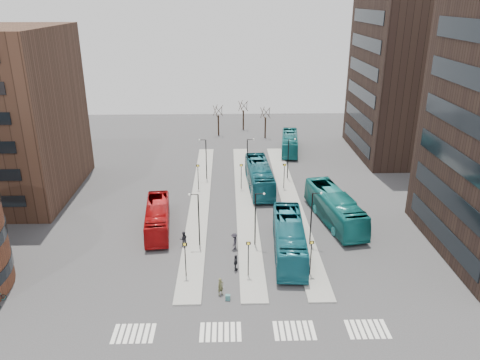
{
  "coord_description": "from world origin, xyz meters",
  "views": [
    {
      "loc": [
        -0.28,
        -26.79,
        25.27
      ],
      "look_at": [
        1.17,
        24.95,
        5.0
      ],
      "focal_mm": 35.0,
      "sensor_mm": 36.0,
      "label": 1
    }
  ],
  "objects_px": {
    "teal_bus_b": "(259,176)",
    "red_bus": "(158,218)",
    "traveller": "(221,287)",
    "suitcase": "(228,298)",
    "commuter_b": "(236,263)",
    "commuter_c": "(234,241)",
    "commuter_a": "(184,239)",
    "teal_bus_c": "(335,207)",
    "teal_bus_a": "(289,239)",
    "teal_bus_d": "(290,143)"
  },
  "relations": [
    {
      "from": "red_bus",
      "to": "traveller",
      "type": "bearing_deg",
      "value": -66.42
    },
    {
      "from": "teal_bus_b",
      "to": "commuter_b",
      "type": "relative_size",
      "value": 7.67
    },
    {
      "from": "teal_bus_b",
      "to": "commuter_c",
      "type": "xyz_separation_m",
      "value": [
        -3.81,
        -17.09,
        -0.87
      ]
    },
    {
      "from": "commuter_b",
      "to": "commuter_c",
      "type": "bearing_deg",
      "value": 12.47
    },
    {
      "from": "teal_bus_d",
      "to": "suitcase",
      "type": "bearing_deg",
      "value": -97.15
    },
    {
      "from": "traveller",
      "to": "commuter_a",
      "type": "xyz_separation_m",
      "value": [
        -4.09,
        8.91,
        0.06
      ]
    },
    {
      "from": "commuter_b",
      "to": "teal_bus_b",
      "type": "bearing_deg",
      "value": 1.64
    },
    {
      "from": "red_bus",
      "to": "commuter_a",
      "type": "distance_m",
      "value": 5.39
    },
    {
      "from": "red_bus",
      "to": "commuter_c",
      "type": "bearing_deg",
      "value": -34.68
    },
    {
      "from": "commuter_c",
      "to": "teal_bus_d",
      "type": "bearing_deg",
      "value": 173.02
    },
    {
      "from": "teal_bus_b",
      "to": "red_bus",
      "type": "bearing_deg",
      "value": -138.46
    },
    {
      "from": "teal_bus_d",
      "to": "commuter_c",
      "type": "distance_m",
      "value": 35.38
    },
    {
      "from": "red_bus",
      "to": "teal_bus_a",
      "type": "distance_m",
      "value": 15.7
    },
    {
      "from": "suitcase",
      "to": "commuter_a",
      "type": "distance_m",
      "value": 10.88
    },
    {
      "from": "teal_bus_b",
      "to": "traveller",
      "type": "relative_size",
      "value": 7.64
    },
    {
      "from": "teal_bus_b",
      "to": "traveller",
      "type": "xyz_separation_m",
      "value": [
        -5.2,
        -25.35,
        -0.95
      ]
    },
    {
      "from": "teal_bus_b",
      "to": "traveller",
      "type": "distance_m",
      "value": 25.9
    },
    {
      "from": "traveller",
      "to": "suitcase",
      "type": "bearing_deg",
      "value": -87.47
    },
    {
      "from": "suitcase",
      "to": "red_bus",
      "type": "height_order",
      "value": "red_bus"
    },
    {
      "from": "teal_bus_a",
      "to": "commuter_b",
      "type": "bearing_deg",
      "value": -147.62
    },
    {
      "from": "traveller",
      "to": "commuter_a",
      "type": "bearing_deg",
      "value": 80.46
    },
    {
      "from": "teal_bus_a",
      "to": "suitcase",
      "type": "bearing_deg",
      "value": -125.15
    },
    {
      "from": "teal_bus_a",
      "to": "commuter_a",
      "type": "bearing_deg",
      "value": 174.65
    },
    {
      "from": "red_bus",
      "to": "commuter_c",
      "type": "height_order",
      "value": "red_bus"
    },
    {
      "from": "commuter_b",
      "to": "suitcase",
      "type": "bearing_deg",
      "value": -177.68
    },
    {
      "from": "teal_bus_d",
      "to": "commuter_c",
      "type": "bearing_deg",
      "value": -99.65
    },
    {
      "from": "teal_bus_d",
      "to": "commuter_a",
      "type": "height_order",
      "value": "teal_bus_d"
    },
    {
      "from": "commuter_c",
      "to": "teal_bus_b",
      "type": "bearing_deg",
      "value": 177.28
    },
    {
      "from": "teal_bus_b",
      "to": "commuter_c",
      "type": "relative_size",
      "value": 6.98
    },
    {
      "from": "suitcase",
      "to": "commuter_b",
      "type": "relative_size",
      "value": 0.31
    },
    {
      "from": "teal_bus_b",
      "to": "commuter_b",
      "type": "distance_m",
      "value": 21.66
    },
    {
      "from": "red_bus",
      "to": "commuter_b",
      "type": "distance_m",
      "value": 12.69
    },
    {
      "from": "teal_bus_d",
      "to": "traveller",
      "type": "xyz_separation_m",
      "value": [
        -11.63,
        -42.13,
        -0.72
      ]
    },
    {
      "from": "red_bus",
      "to": "teal_bus_a",
      "type": "bearing_deg",
      "value": -28.32
    },
    {
      "from": "red_bus",
      "to": "traveller",
      "type": "distance_m",
      "value": 15.07
    },
    {
      "from": "teal_bus_a",
      "to": "teal_bus_c",
      "type": "distance_m",
      "value": 9.84
    },
    {
      "from": "teal_bus_d",
      "to": "traveller",
      "type": "height_order",
      "value": "teal_bus_d"
    },
    {
      "from": "teal_bus_d",
      "to": "commuter_a",
      "type": "xyz_separation_m",
      "value": [
        -15.72,
        -33.22,
        -0.67
      ]
    },
    {
      "from": "teal_bus_b",
      "to": "commuter_a",
      "type": "xyz_separation_m",
      "value": [
        -9.28,
        -16.44,
        -0.89
      ]
    },
    {
      "from": "traveller",
      "to": "commuter_b",
      "type": "height_order",
      "value": "traveller"
    },
    {
      "from": "traveller",
      "to": "teal_bus_a",
      "type": "bearing_deg",
      "value": 10.99
    },
    {
      "from": "teal_bus_a",
      "to": "teal_bus_d",
      "type": "height_order",
      "value": "teal_bus_a"
    },
    {
      "from": "red_bus",
      "to": "teal_bus_a",
      "type": "relative_size",
      "value": 0.85
    },
    {
      "from": "teal_bus_d",
      "to": "teal_bus_b",
      "type": "bearing_deg",
      "value": -103.81
    },
    {
      "from": "teal_bus_b",
      "to": "teal_bus_d",
      "type": "bearing_deg",
      "value": 66.39
    },
    {
      "from": "teal_bus_a",
      "to": "red_bus",
      "type": "bearing_deg",
      "value": 161.38
    },
    {
      "from": "commuter_c",
      "to": "teal_bus_a",
      "type": "bearing_deg",
      "value": 88.57
    },
    {
      "from": "teal_bus_c",
      "to": "commuter_c",
      "type": "distance_m",
      "value": 13.7
    },
    {
      "from": "suitcase",
      "to": "commuter_b",
      "type": "height_order",
      "value": "commuter_b"
    },
    {
      "from": "commuter_a",
      "to": "commuter_c",
      "type": "xyz_separation_m",
      "value": [
        5.47,
        -0.64,
        0.02
      ]
    }
  ]
}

